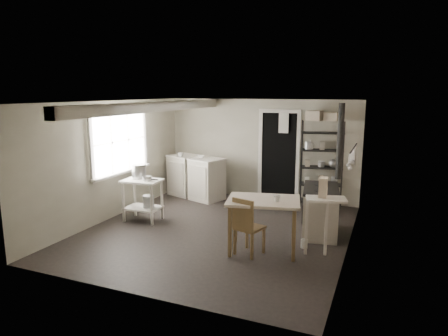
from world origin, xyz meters
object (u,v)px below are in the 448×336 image
at_px(stockpot, 139,172).
at_px(prep_table, 143,200).
at_px(stove, 320,209).
at_px(base_cabinets, 196,178).
at_px(work_table, 263,228).
at_px(flour_sack, 314,201).
at_px(chair, 250,224).
at_px(shelf_rack, 321,163).

bearing_deg(stockpot, prep_table, -36.69).
relative_size(stockpot, stove, 0.27).
height_order(base_cabinets, work_table, base_cabinets).
bearing_deg(prep_table, base_cabinets, 85.30).
height_order(prep_table, stove, stove).
xyz_separation_m(stove, flour_sack, (-0.32, 1.24, -0.20)).
height_order(base_cabinets, stove, base_cabinets).
xyz_separation_m(base_cabinets, stove, (3.13, -1.39, -0.02)).
bearing_deg(prep_table, chair, -17.13).
height_order(work_table, flour_sack, work_table).
relative_size(shelf_rack, work_table, 1.68).
distance_m(chair, flour_sack, 2.63).
xyz_separation_m(stove, chair, (-0.85, -1.33, 0.04)).
height_order(work_table, chair, chair).
bearing_deg(shelf_rack, work_table, -110.93).
bearing_deg(stockpot, shelf_rack, 35.39).
bearing_deg(stove, stockpot, 178.59).
xyz_separation_m(prep_table, stove, (3.29, 0.58, 0.04)).
distance_m(stockpot, work_table, 2.85).
distance_m(shelf_rack, flour_sack, 0.87).
xyz_separation_m(base_cabinets, flour_sack, (2.81, -0.15, -0.22)).
distance_m(base_cabinets, work_table, 3.51).
xyz_separation_m(stockpot, chair, (2.56, -0.84, -0.45)).
distance_m(stockpot, stove, 3.48).
xyz_separation_m(chair, flour_sack, (0.53, 2.57, -0.24)).
height_order(stockpot, shelf_rack, shelf_rack).
distance_m(base_cabinets, shelf_rack, 2.91).
relative_size(stockpot, flour_sack, 0.59).
bearing_deg(flour_sack, prep_table, -148.53).
relative_size(prep_table, shelf_rack, 0.44).
bearing_deg(flour_sack, chair, -101.77).
xyz_separation_m(stockpot, shelf_rack, (3.13, 2.22, 0.01)).
distance_m(prep_table, stove, 3.34).
bearing_deg(chair, base_cabinets, 146.13).
bearing_deg(work_table, chair, -130.30).
xyz_separation_m(base_cabinets, work_table, (2.43, -2.53, -0.08)).
relative_size(base_cabinets, stove, 1.38).
xyz_separation_m(stockpot, base_cabinets, (0.29, 1.87, -0.48)).
xyz_separation_m(shelf_rack, chair, (-0.57, -3.07, -0.46)).
height_order(stockpot, flour_sack, stockpot).
distance_m(prep_table, stockpot, 0.56).
height_order(prep_table, flour_sack, prep_table).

